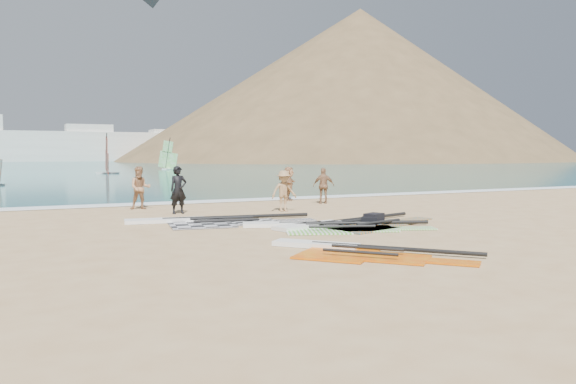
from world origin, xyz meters
name	(u,v)px	position (x,y,z in m)	size (l,w,h in m)	color
ground	(360,237)	(0.00, 0.00, 0.00)	(300.00, 300.00, 0.00)	tan
sea	(55,163)	(0.00, 132.00, 0.00)	(300.00, 240.00, 0.06)	#0B4752
surf_line	(217,202)	(0.00, 12.30, 0.00)	(300.00, 1.20, 0.04)	white
headland_main	(359,161)	(85.00, 130.00, 0.00)	(143.00, 143.00, 45.00)	brown
headland_minor	(428,160)	(120.00, 140.00, 0.00)	(70.00, 70.00, 28.00)	brown
rig_grey	(207,221)	(-2.89, 4.82, 0.05)	(6.35, 2.93, 0.20)	black
rig_green	(322,227)	(-0.10, 1.95, 0.05)	(5.68, 3.60, 0.20)	#4CBC20
rig_orange	(349,224)	(0.93, 2.06, 0.05)	(6.18, 3.29, 0.20)	orange
rig_red	(350,251)	(-1.62, -2.05, 0.05)	(3.94, 4.62, 0.20)	#E33705
gear_bag_near	(374,219)	(1.75, 1.85, 0.19)	(0.61, 0.44, 0.39)	black
gear_bag_far	(369,222)	(1.50, 1.74, 0.15)	(0.49, 0.34, 0.30)	black
person_wetsuit	(178,190)	(-3.00, 7.95, 0.91)	(0.66, 0.44, 1.82)	black
beachgoer_left	(140,188)	(-3.96, 10.33, 0.88)	(0.86, 0.67, 1.77)	tan
beachgoer_mid	(284,191)	(1.01, 7.02, 0.81)	(1.05, 0.60, 1.63)	#A97E53
beachgoer_back	(324,186)	(4.10, 9.26, 0.83)	(0.97, 0.40, 1.65)	#9A6D4B
beachgoer_right	(289,184)	(3.43, 11.50, 0.83)	(1.53, 0.49, 1.66)	tan
windsurfer_centre	(107,162)	(0.57, 51.36, 1.32)	(2.52, 3.06, 4.56)	white
windsurfer_right	(168,160)	(10.50, 64.05, 1.30)	(2.33, 2.33, 4.48)	white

